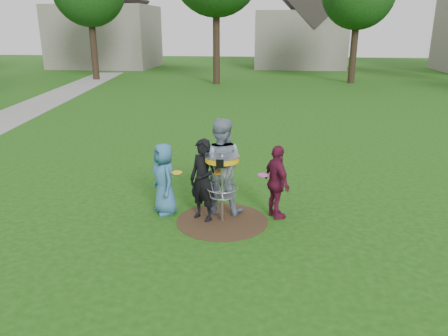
# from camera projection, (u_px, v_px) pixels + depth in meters

# --- Properties ---
(ground) EXTENTS (100.00, 100.00, 0.00)m
(ground) POSITION_uv_depth(u_px,v_px,m) (222.00, 221.00, 8.59)
(ground) COLOR #19470F
(ground) RESTS_ON ground
(dirt_patch) EXTENTS (1.80, 1.80, 0.01)m
(dirt_patch) POSITION_uv_depth(u_px,v_px,m) (222.00, 221.00, 8.59)
(dirt_patch) COLOR #47331E
(dirt_patch) RESTS_ON ground
(player_blue) EXTENTS (0.79, 0.85, 1.47)m
(player_blue) POSITION_uv_depth(u_px,v_px,m) (164.00, 179.00, 8.76)
(player_blue) COLOR #346790
(player_blue) RESTS_ON ground
(player_black) EXTENTS (0.71, 0.63, 1.63)m
(player_black) POSITION_uv_depth(u_px,v_px,m) (203.00, 180.00, 8.43)
(player_black) COLOR black
(player_black) RESTS_ON ground
(player_grey) EXTENTS (1.01, 0.82, 1.96)m
(player_grey) POSITION_uv_depth(u_px,v_px,m) (220.00, 166.00, 8.76)
(player_grey) COLOR gray
(player_grey) RESTS_ON ground
(player_maroon) EXTENTS (0.74, 0.94, 1.49)m
(player_maroon) POSITION_uv_depth(u_px,v_px,m) (277.00, 182.00, 8.53)
(player_maroon) COLOR maroon
(player_maroon) RESTS_ON ground
(disc_on_grass) EXTENTS (0.22, 0.22, 0.02)m
(disc_on_grass) POSITION_uv_depth(u_px,v_px,m) (170.00, 211.00, 9.04)
(disc_on_grass) COLOR white
(disc_on_grass) RESTS_ON ground
(disc_golf_basket) EXTENTS (0.66, 0.67, 1.38)m
(disc_golf_basket) POSITION_uv_depth(u_px,v_px,m) (222.00, 172.00, 8.27)
(disc_golf_basket) COLOR #9EA0A5
(disc_golf_basket) RESTS_ON ground
(held_discs) EXTENTS (1.92, 0.43, 0.32)m
(held_discs) POSITION_uv_depth(u_px,v_px,m) (219.00, 170.00, 8.45)
(held_discs) COLOR yellow
(held_discs) RESTS_ON ground
(house_row) EXTENTS (44.50, 10.65, 11.62)m
(house_row) POSITION_uv_depth(u_px,v_px,m) (322.00, 21.00, 38.02)
(house_row) COLOR gray
(house_row) RESTS_ON ground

